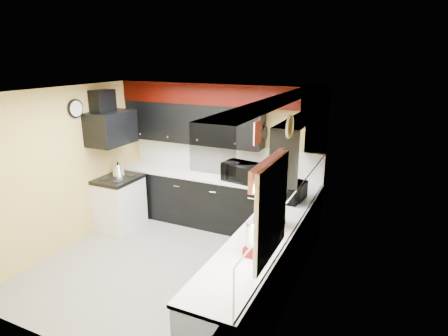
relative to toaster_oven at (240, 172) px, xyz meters
name	(u,v)px	position (x,y,z in m)	size (l,w,h in m)	color
ground	(170,265)	(-0.49, -1.43, -1.09)	(3.60, 3.60, 0.00)	gray
wall_back	(222,154)	(-0.49, 0.37, 0.16)	(3.60, 0.06, 2.50)	#E0C666
wall_right	(296,206)	(1.31, -1.43, 0.16)	(0.06, 3.60, 2.50)	#E0C666
wall_left	(69,168)	(-2.29, -1.43, 0.16)	(0.06, 3.60, 2.50)	#E0C666
ceiling	(162,92)	(-0.49, -1.43, 1.41)	(3.60, 3.60, 0.06)	white
cab_back	(215,202)	(-0.49, 0.07, -0.64)	(3.60, 0.60, 0.90)	black
cab_right	(261,273)	(1.01, -1.73, -0.64)	(0.60, 3.00, 0.90)	black
counter_back	(215,176)	(-0.49, 0.07, -0.17)	(3.62, 0.64, 0.04)	white
counter_right	(262,238)	(1.01, -1.73, -0.17)	(0.64, 3.02, 0.04)	white
splash_back	(222,158)	(-0.49, 0.36, 0.10)	(3.60, 0.02, 0.50)	white
splash_right	(295,211)	(1.30, -1.43, 0.10)	(0.02, 3.60, 0.50)	white
upper_back	(192,123)	(-0.99, 0.20, 0.71)	(2.60, 0.35, 0.70)	black
upper_right	(302,143)	(1.13, -0.53, 0.71)	(0.35, 1.80, 0.70)	black
soffit_back	(218,94)	(-0.49, 0.19, 1.23)	(3.60, 0.36, 0.35)	black
soffit_right	(281,116)	(1.13, -1.61, 1.23)	(0.36, 3.24, 0.35)	black
stove	(120,204)	(-1.99, -0.68, -0.66)	(0.60, 0.75, 0.86)	white
cooktop	(118,179)	(-1.99, -0.68, -0.20)	(0.62, 0.77, 0.06)	black
hood	(111,128)	(-2.04, -0.68, 0.69)	(0.50, 0.78, 0.55)	black
hood_duct	(103,102)	(-2.17, -0.68, 1.11)	(0.24, 0.40, 0.40)	black
window	(272,210)	(1.29, -2.33, 0.46)	(0.03, 0.86, 0.96)	white
valance	(268,169)	(1.24, -2.33, 0.86)	(0.04, 0.88, 0.20)	red
pan_top	(262,117)	(0.33, 0.12, 0.91)	(0.03, 0.22, 0.40)	black
pan_mid	(259,134)	(0.33, -0.01, 0.66)	(0.03, 0.28, 0.46)	black
pan_low	(265,133)	(0.33, 0.25, 0.63)	(0.03, 0.24, 0.42)	black
cut_board	(257,133)	(0.34, -0.13, 0.71)	(0.03, 0.26, 0.35)	white
baskets	(274,206)	(1.03, -1.38, 0.09)	(0.27, 0.27, 0.50)	brown
clock	(76,109)	(-2.26, -1.18, 1.06)	(0.03, 0.30, 0.30)	black
deco_plate	(290,127)	(1.28, -1.78, 1.16)	(0.03, 0.24, 0.24)	white
toaster_oven	(240,172)	(0.00, 0.00, 0.00)	(0.53, 0.44, 0.31)	black
microwave	(292,192)	(1.01, -0.49, -0.02)	(0.47, 0.32, 0.26)	black
utensil_crock	(272,179)	(0.54, 0.07, -0.08)	(0.14, 0.14, 0.15)	silver
knife_block	(265,176)	(0.42, 0.06, -0.03)	(0.11, 0.16, 0.25)	black
kettle	(118,170)	(-2.06, -0.56, -0.08)	(0.22, 0.22, 0.19)	silver
dispenser_a	(258,236)	(1.07, -2.06, 0.02)	(0.13, 0.13, 0.35)	#631210
dispenser_b	(251,241)	(1.04, -2.19, 0.02)	(0.13, 0.13, 0.35)	#621506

